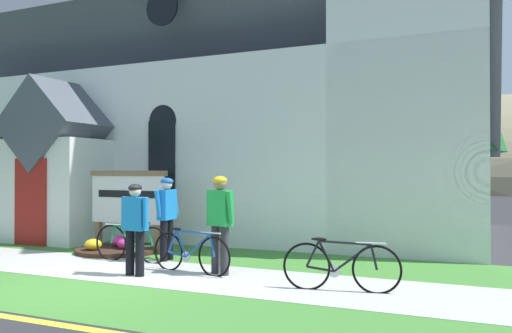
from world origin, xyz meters
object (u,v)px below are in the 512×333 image
Objects in this scene: bicycle_silver at (190,252)px; cyclist_in_white_jersey at (167,212)px; cyclist_in_green_jersey at (220,217)px; cyclist_in_blue_jersey at (135,223)px; church_sign at (127,199)px; roadside_conifer at (435,42)px; bicycle_blue at (341,266)px; bicycle_green at (132,243)px.

cyclist_in_white_jersey is at bearing 140.16° from bicycle_silver.
cyclist_in_blue_jersey is at bearing -151.24° from cyclist_in_green_jersey.
roadside_conifer is at bearing 45.88° from church_sign.
church_sign is 1.38× the size of cyclist_in_blue_jersey.
bicycle_silver is at bearing -171.64° from cyclist_in_green_jersey.
bicycle_green reaches higher than bicycle_blue.
church_sign is at bearing 130.29° from cyclist_in_blue_jersey.
roadside_conifer reaches higher than bicycle_blue.
cyclist_in_blue_jersey is at bearing -174.83° from bicycle_blue.
roadside_conifer is at bearing 85.85° from bicycle_blue.
church_sign is 1.27× the size of bicycle_green.
cyclist_in_white_jersey is (1.59, -0.79, -0.20)m from church_sign.
cyclist_in_white_jersey is at bearing 103.91° from cyclist_in_blue_jersey.
cyclist_in_green_jersey is at bearing 8.36° from bicycle_silver.
bicycle_silver is 0.85m from cyclist_in_green_jersey.
bicycle_blue is at bearing 5.17° from cyclist_in_blue_jersey.
bicycle_silver is (-2.77, 0.30, -0.01)m from bicycle_blue.
cyclist_in_green_jersey is (3.24, -1.63, -0.16)m from church_sign.
bicycle_silver is at bearing 173.84° from bicycle_blue.
bicycle_green is at bearing 129.33° from cyclist_in_blue_jersey.
roadside_conifer is (4.09, 8.58, 4.62)m from cyclist_in_blue_jersey.
cyclist_in_green_jersey is (1.65, -0.84, 0.03)m from cyclist_in_white_jersey.
church_sign reaches higher than bicycle_blue.
cyclist_in_white_jersey is at bearing 162.56° from bicycle_blue.
roadside_conifer reaches higher than cyclist_in_blue_jersey.
cyclist_in_green_jersey is (2.20, -0.44, 0.63)m from bicycle_green.
cyclist_in_green_jersey is 0.19× the size of roadside_conifer.
cyclist_in_green_jersey is 9.52m from roadside_conifer.
bicycle_blue is 1.02× the size of cyclist_in_green_jersey.
church_sign is 1.25× the size of bicycle_silver.
bicycle_blue is 4.50m from bicycle_green.
church_sign reaches higher than cyclist_in_white_jersey.
bicycle_silver is 1.55m from cyclist_in_white_jersey.
bicycle_silver is 0.20× the size of roadside_conifer.
cyclist_in_green_jersey is (0.55, 0.08, 0.64)m from bicycle_silver.
bicycle_blue is 1.05× the size of cyclist_in_white_jersey.
bicycle_green is at bearing -144.59° from cyclist_in_white_jersey.
cyclist_in_blue_jersey reaches higher than bicycle_green.
bicycle_blue reaches higher than bicycle_silver.
cyclist_in_blue_jersey is (-3.49, -0.32, 0.53)m from bicycle_blue.
cyclist_in_blue_jersey reaches higher than bicycle_silver.
bicycle_silver is 10.07m from roadside_conifer.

